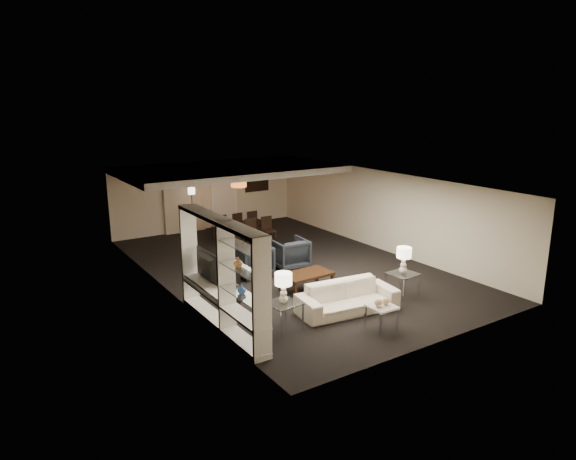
# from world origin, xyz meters

# --- Properties ---
(floor) EXTENTS (11.00, 11.00, 0.00)m
(floor) POSITION_xyz_m (0.00, 0.00, 0.00)
(floor) COLOR black
(floor) RESTS_ON ground
(ceiling) EXTENTS (7.00, 11.00, 0.02)m
(ceiling) POSITION_xyz_m (0.00, 0.00, 2.50)
(ceiling) COLOR silver
(ceiling) RESTS_ON ground
(wall_back) EXTENTS (7.00, 0.02, 2.50)m
(wall_back) POSITION_xyz_m (0.00, 5.50, 1.25)
(wall_back) COLOR beige
(wall_back) RESTS_ON ground
(wall_front) EXTENTS (7.00, 0.02, 2.50)m
(wall_front) POSITION_xyz_m (0.00, -5.50, 1.25)
(wall_front) COLOR beige
(wall_front) RESTS_ON ground
(wall_left) EXTENTS (0.02, 11.00, 2.50)m
(wall_left) POSITION_xyz_m (-3.50, 0.00, 1.25)
(wall_left) COLOR beige
(wall_left) RESTS_ON ground
(wall_right) EXTENTS (0.02, 11.00, 2.50)m
(wall_right) POSITION_xyz_m (3.50, 0.00, 1.25)
(wall_right) COLOR beige
(wall_right) RESTS_ON ground
(ceiling_soffit) EXTENTS (7.00, 4.00, 0.20)m
(ceiling_soffit) POSITION_xyz_m (0.00, 3.50, 2.40)
(ceiling_soffit) COLOR silver
(ceiling_soffit) RESTS_ON ceiling
(curtains) EXTENTS (1.50, 0.12, 2.40)m
(curtains) POSITION_xyz_m (-0.90, 5.42, 1.20)
(curtains) COLOR beige
(curtains) RESTS_ON wall_back
(door) EXTENTS (0.90, 0.05, 2.10)m
(door) POSITION_xyz_m (0.70, 5.47, 1.05)
(door) COLOR silver
(door) RESTS_ON wall_back
(painting) EXTENTS (0.95, 0.04, 0.65)m
(painting) POSITION_xyz_m (2.10, 5.46, 1.55)
(painting) COLOR #142D38
(painting) RESTS_ON wall_back
(media_unit) EXTENTS (0.38, 3.40, 2.35)m
(media_unit) POSITION_xyz_m (-3.31, -2.60, 1.18)
(media_unit) COLOR white
(media_unit) RESTS_ON wall_left
(pendant_light) EXTENTS (0.52, 0.52, 0.24)m
(pendant_light) POSITION_xyz_m (0.30, 3.50, 1.92)
(pendant_light) COLOR #D8591E
(pendant_light) RESTS_ON ceiling_soffit
(sofa) EXTENTS (2.37, 1.16, 0.67)m
(sofa) POSITION_xyz_m (-0.58, -3.35, 0.33)
(sofa) COLOR beige
(sofa) RESTS_ON floor
(coffee_table) EXTENTS (1.28, 0.78, 0.45)m
(coffee_table) POSITION_xyz_m (-0.58, -1.75, 0.22)
(coffee_table) COLOR black
(coffee_table) RESTS_ON floor
(armchair_left) EXTENTS (0.92, 0.95, 0.85)m
(armchair_left) POSITION_xyz_m (-1.18, -0.05, 0.42)
(armchair_left) COLOR black
(armchair_left) RESTS_ON floor
(armchair_right) EXTENTS (0.98, 1.01, 0.85)m
(armchair_right) POSITION_xyz_m (0.02, -0.05, 0.42)
(armchair_right) COLOR black
(armchair_right) RESTS_ON floor
(side_table_left) EXTENTS (0.70, 0.70, 0.59)m
(side_table_left) POSITION_xyz_m (-2.28, -3.35, 0.29)
(side_table_left) COLOR white
(side_table_left) RESTS_ON floor
(side_table_right) EXTENTS (0.68, 0.68, 0.59)m
(side_table_right) POSITION_xyz_m (1.12, -3.35, 0.29)
(side_table_right) COLOR silver
(side_table_right) RESTS_ON floor
(table_lamp_left) EXTENTS (0.37, 0.37, 0.65)m
(table_lamp_left) POSITION_xyz_m (-2.28, -3.35, 0.91)
(table_lamp_left) COLOR white
(table_lamp_left) RESTS_ON side_table_left
(table_lamp_right) EXTENTS (0.37, 0.37, 0.65)m
(table_lamp_right) POSITION_xyz_m (1.12, -3.35, 0.91)
(table_lamp_right) COLOR silver
(table_lamp_right) RESTS_ON side_table_right
(marble_table) EXTENTS (0.54, 0.54, 0.52)m
(marble_table) POSITION_xyz_m (-0.58, -4.45, 0.26)
(marble_table) COLOR white
(marble_table) RESTS_ON floor
(gold_gourd_a) EXTENTS (0.17, 0.17, 0.17)m
(gold_gourd_a) POSITION_xyz_m (-0.68, -4.45, 0.61)
(gold_gourd_a) COLOR tan
(gold_gourd_a) RESTS_ON marble_table
(gold_gourd_b) EXTENTS (0.15, 0.15, 0.15)m
(gold_gourd_b) POSITION_xyz_m (-0.48, -4.45, 0.60)
(gold_gourd_b) COLOR tan
(gold_gourd_b) RESTS_ON marble_table
(television) EXTENTS (1.14, 0.15, 0.66)m
(television) POSITION_xyz_m (-3.28, -1.66, 1.08)
(television) COLOR black
(television) RESTS_ON media_unit
(vase_blue) EXTENTS (0.17, 0.17, 0.18)m
(vase_blue) POSITION_xyz_m (-3.31, -3.49, 1.15)
(vase_blue) COLOR #2550A4
(vase_blue) RESTS_ON media_unit
(vase_amber) EXTENTS (0.18, 0.18, 0.19)m
(vase_amber) POSITION_xyz_m (-3.31, -3.38, 1.65)
(vase_amber) COLOR #B06C3A
(vase_amber) RESTS_ON media_unit
(floor_speaker) EXTENTS (0.13, 0.13, 1.11)m
(floor_speaker) POSITION_xyz_m (-2.43, -1.57, 0.55)
(floor_speaker) COLOR black
(floor_speaker) RESTS_ON floor
(dining_table) EXTENTS (1.72, 1.01, 0.59)m
(dining_table) POSITION_xyz_m (0.27, 3.17, 0.29)
(dining_table) COLOR black
(dining_table) RESTS_ON floor
(chair_nl) EXTENTS (0.45, 0.45, 0.88)m
(chair_nl) POSITION_xyz_m (-0.33, 2.52, 0.44)
(chair_nl) COLOR black
(chair_nl) RESTS_ON floor
(chair_nm) EXTENTS (0.44, 0.44, 0.88)m
(chair_nm) POSITION_xyz_m (0.27, 2.52, 0.44)
(chair_nm) COLOR black
(chair_nm) RESTS_ON floor
(chair_nr) EXTENTS (0.43, 0.43, 0.88)m
(chair_nr) POSITION_xyz_m (0.87, 2.52, 0.44)
(chair_nr) COLOR black
(chair_nr) RESTS_ON floor
(chair_fl) EXTENTS (0.44, 0.44, 0.88)m
(chair_fl) POSITION_xyz_m (-0.33, 3.82, 0.44)
(chair_fl) COLOR black
(chair_fl) RESTS_ON floor
(chair_fm) EXTENTS (0.45, 0.45, 0.88)m
(chair_fm) POSITION_xyz_m (0.27, 3.82, 0.44)
(chair_fm) COLOR black
(chair_fm) RESTS_ON floor
(chair_fr) EXTENTS (0.41, 0.41, 0.88)m
(chair_fr) POSITION_xyz_m (0.87, 3.82, 0.44)
(chair_fr) COLOR black
(chair_fr) RESTS_ON floor
(floor_lamp) EXTENTS (0.26, 0.26, 1.68)m
(floor_lamp) POSITION_xyz_m (-0.84, 4.85, 0.84)
(floor_lamp) COLOR black
(floor_lamp) RESTS_ON floor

